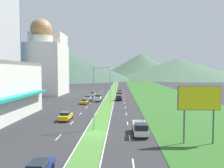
# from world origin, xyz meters

# --- Properties ---
(ground_plane) EXTENTS (600.00, 600.00, 0.00)m
(ground_plane) POSITION_xyz_m (0.00, 0.00, 0.00)
(ground_plane) COLOR #2D2D30
(grass_median) EXTENTS (3.20, 240.00, 0.06)m
(grass_median) POSITION_xyz_m (0.00, 60.00, 0.03)
(grass_median) COLOR #477F33
(grass_median) RESTS_ON ground_plane
(grass_verge_right) EXTENTS (24.00, 240.00, 0.06)m
(grass_verge_right) POSITION_xyz_m (20.60, 60.00, 0.03)
(grass_verge_right) COLOR #2D6023
(grass_verge_right) RESTS_ON ground_plane
(lane_dash_left_1) EXTENTS (0.16, 2.80, 0.01)m
(lane_dash_left_1) POSITION_xyz_m (-5.10, -10.99, 0.01)
(lane_dash_left_1) COLOR silver
(lane_dash_left_1) RESTS_ON ground_plane
(lane_dash_left_2) EXTENTS (0.16, 2.80, 0.01)m
(lane_dash_left_2) POSITION_xyz_m (-5.10, -1.97, 0.01)
(lane_dash_left_2) COLOR silver
(lane_dash_left_2) RESTS_ON ground_plane
(lane_dash_left_3) EXTENTS (0.16, 2.80, 0.01)m
(lane_dash_left_3) POSITION_xyz_m (-5.10, 7.04, 0.01)
(lane_dash_left_3) COLOR silver
(lane_dash_left_3) RESTS_ON ground_plane
(lane_dash_left_4) EXTENTS (0.16, 2.80, 0.01)m
(lane_dash_left_4) POSITION_xyz_m (-5.10, 16.06, 0.01)
(lane_dash_left_4) COLOR silver
(lane_dash_left_4) RESTS_ON ground_plane
(lane_dash_left_5) EXTENTS (0.16, 2.80, 0.01)m
(lane_dash_left_5) POSITION_xyz_m (-5.10, 25.07, 0.01)
(lane_dash_left_5) COLOR silver
(lane_dash_left_5) RESTS_ON ground_plane
(lane_dash_left_6) EXTENTS (0.16, 2.80, 0.01)m
(lane_dash_left_6) POSITION_xyz_m (-5.10, 34.09, 0.01)
(lane_dash_left_6) COLOR silver
(lane_dash_left_6) RESTS_ON ground_plane
(lane_dash_left_7) EXTENTS (0.16, 2.80, 0.01)m
(lane_dash_left_7) POSITION_xyz_m (-5.10, 43.10, 0.01)
(lane_dash_left_7) COLOR silver
(lane_dash_left_7) RESTS_ON ground_plane
(lane_dash_left_8) EXTENTS (0.16, 2.80, 0.01)m
(lane_dash_left_8) POSITION_xyz_m (-5.10, 52.12, 0.01)
(lane_dash_left_8) COLOR silver
(lane_dash_left_8) RESTS_ON ground_plane
(lane_dash_left_9) EXTENTS (0.16, 2.80, 0.01)m
(lane_dash_left_9) POSITION_xyz_m (-5.10, 61.13, 0.01)
(lane_dash_left_9) COLOR silver
(lane_dash_left_9) RESTS_ON ground_plane
(lane_dash_left_10) EXTENTS (0.16, 2.80, 0.01)m
(lane_dash_left_10) POSITION_xyz_m (-5.10, 70.15, 0.01)
(lane_dash_left_10) COLOR silver
(lane_dash_left_10) RESTS_ON ground_plane
(lane_dash_left_11) EXTENTS (0.16, 2.80, 0.01)m
(lane_dash_left_11) POSITION_xyz_m (-5.10, 79.16, 0.01)
(lane_dash_left_11) COLOR silver
(lane_dash_left_11) RESTS_ON ground_plane
(lane_dash_right_1) EXTENTS (0.16, 2.80, 0.01)m
(lane_dash_right_1) POSITION_xyz_m (5.10, -10.99, 0.01)
(lane_dash_right_1) COLOR silver
(lane_dash_right_1) RESTS_ON ground_plane
(lane_dash_right_2) EXTENTS (0.16, 2.80, 0.01)m
(lane_dash_right_2) POSITION_xyz_m (5.10, -1.97, 0.01)
(lane_dash_right_2) COLOR silver
(lane_dash_right_2) RESTS_ON ground_plane
(lane_dash_right_3) EXTENTS (0.16, 2.80, 0.01)m
(lane_dash_right_3) POSITION_xyz_m (5.10, 7.04, 0.01)
(lane_dash_right_3) COLOR silver
(lane_dash_right_3) RESTS_ON ground_plane
(lane_dash_right_4) EXTENTS (0.16, 2.80, 0.01)m
(lane_dash_right_4) POSITION_xyz_m (5.10, 16.06, 0.01)
(lane_dash_right_4) COLOR silver
(lane_dash_right_4) RESTS_ON ground_plane
(lane_dash_right_5) EXTENTS (0.16, 2.80, 0.01)m
(lane_dash_right_5) POSITION_xyz_m (5.10, 25.07, 0.01)
(lane_dash_right_5) COLOR silver
(lane_dash_right_5) RESTS_ON ground_plane
(lane_dash_right_6) EXTENTS (0.16, 2.80, 0.01)m
(lane_dash_right_6) POSITION_xyz_m (5.10, 34.09, 0.01)
(lane_dash_right_6) COLOR silver
(lane_dash_right_6) RESTS_ON ground_plane
(lane_dash_right_7) EXTENTS (0.16, 2.80, 0.01)m
(lane_dash_right_7) POSITION_xyz_m (5.10, 43.10, 0.01)
(lane_dash_right_7) COLOR silver
(lane_dash_right_7) RESTS_ON ground_plane
(lane_dash_right_8) EXTENTS (0.16, 2.80, 0.01)m
(lane_dash_right_8) POSITION_xyz_m (5.10, 52.12, 0.01)
(lane_dash_right_8) COLOR silver
(lane_dash_right_8) RESTS_ON ground_plane
(lane_dash_right_9) EXTENTS (0.16, 2.80, 0.01)m
(lane_dash_right_9) POSITION_xyz_m (5.10, 61.13, 0.01)
(lane_dash_right_9) COLOR silver
(lane_dash_right_9) RESTS_ON ground_plane
(lane_dash_right_10) EXTENTS (0.16, 2.80, 0.01)m
(lane_dash_right_10) POSITION_xyz_m (5.10, 70.15, 0.01)
(lane_dash_right_10) COLOR silver
(lane_dash_right_10) RESTS_ON ground_plane
(lane_dash_right_11) EXTENTS (0.16, 2.80, 0.01)m
(lane_dash_right_11) POSITION_xyz_m (5.10, 79.16, 0.01)
(lane_dash_right_11) COLOR silver
(lane_dash_right_11) RESTS_ON ground_plane
(edge_line_median_left) EXTENTS (0.16, 240.00, 0.01)m
(edge_line_median_left) POSITION_xyz_m (-1.75, 60.00, 0.01)
(edge_line_median_left) COLOR silver
(edge_line_median_left) RESTS_ON ground_plane
(edge_line_median_right) EXTENTS (0.16, 240.00, 0.01)m
(edge_line_median_right) POSITION_xyz_m (1.75, 60.00, 0.01)
(edge_line_median_right) COLOR silver
(edge_line_median_right) RESTS_ON ground_plane
(domed_building) EXTENTS (18.32, 18.32, 30.92)m
(domed_building) POSITION_xyz_m (-28.61, 58.60, 12.06)
(domed_building) COLOR silver
(domed_building) RESTS_ON ground_plane
(midrise_colored) EXTENTS (15.11, 15.11, 27.84)m
(midrise_colored) POSITION_xyz_m (-31.51, 77.54, 13.92)
(midrise_colored) COLOR silver
(midrise_colored) RESTS_ON ground_plane
(hill_far_left) EXTENTS (200.52, 200.52, 43.06)m
(hill_far_left) POSITION_xyz_m (-82.01, 224.16, 21.53)
(hill_far_left) COLOR #3D5647
(hill_far_left) RESTS_ON ground_plane
(hill_far_center) EXTENTS (126.57, 126.57, 35.72)m
(hill_far_center) POSITION_xyz_m (33.58, 296.64, 17.86)
(hill_far_center) COLOR #47664C
(hill_far_center) RESTS_ON ground_plane
(hill_far_right) EXTENTS (155.32, 155.32, 25.22)m
(hill_far_right) POSITION_xyz_m (73.26, 243.16, 12.61)
(hill_far_right) COLOR #47664C
(hill_far_right) RESTS_ON ground_plane
(street_lamp_near) EXTENTS (2.93, 0.48, 10.17)m
(street_lamp_near) POSITION_xyz_m (-0.19, 2.21, 5.80)
(street_lamp_near) COLOR #99999E
(street_lamp_near) RESTS_ON ground_plane
(street_lamp_mid) EXTENTS (2.88, 0.33, 10.72)m
(street_lamp_mid) POSITION_xyz_m (0.58, 31.35, 6.07)
(street_lamp_mid) COLOR #99999E
(street_lamp_mid) RESTS_ON ground_plane
(billboard_roadside) EXTENTS (5.53, 0.28, 7.54)m
(billboard_roadside) POSITION_xyz_m (13.93, -4.27, 5.66)
(billboard_roadside) COLOR #4C4C51
(billboard_roadside) RESTS_ON ground_plane
(car_0) EXTENTS (2.01, 4.07, 1.59)m
(car_0) POSITION_xyz_m (3.24, 39.65, 0.80)
(car_0) COLOR black
(car_0) RESTS_ON ground_plane
(car_2) EXTENTS (2.01, 4.78, 1.53)m
(car_2) POSITION_xyz_m (-6.77, 52.31, 0.78)
(car_2) COLOR silver
(car_2) RESTS_ON ground_plane
(car_3) EXTENTS (1.92, 4.67, 1.54)m
(car_3) POSITION_xyz_m (3.62, 63.72, 0.79)
(car_3) COLOR #C6842D
(car_3) RESTS_ON ground_plane
(car_4) EXTENTS (2.03, 4.09, 1.45)m
(car_4) POSITION_xyz_m (-6.93, 39.94, 0.75)
(car_4) COLOR silver
(car_4) RESTS_ON ground_plane
(car_5) EXTENTS (2.01, 4.50, 1.65)m
(car_5) POSITION_xyz_m (-6.80, 9.24, 0.83)
(car_5) COLOR yellow
(car_5) RESTS_ON ground_plane
(car_6) EXTENTS (1.94, 4.19, 1.37)m
(car_6) POSITION_xyz_m (-6.71, 31.67, 0.72)
(car_6) COLOR yellow
(car_6) RESTS_ON ground_plane
(pickup_truck_0) EXTENTS (2.18, 5.40, 2.00)m
(pickup_truck_0) POSITION_xyz_m (-3.45, 37.88, 0.98)
(pickup_truck_0) COLOR silver
(pickup_truck_0) RESTS_ON ground_plane
(pickup_truck_1) EXTENTS (2.18, 5.40, 2.00)m
(pickup_truck_1) POSITION_xyz_m (6.69, -0.53, 0.98)
(pickup_truck_1) COLOR silver
(pickup_truck_1) RESTS_ON ground_plane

